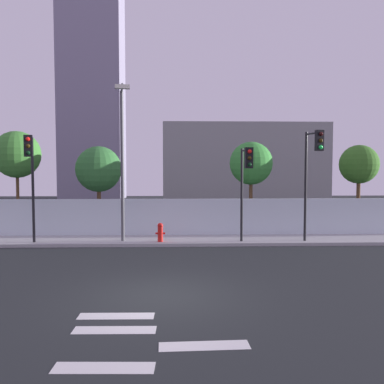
{
  "coord_description": "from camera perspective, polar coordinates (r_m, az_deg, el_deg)",
  "views": [
    {
      "loc": [
        0.49,
        -11.24,
        3.53
      ],
      "look_at": [
        1.03,
        6.5,
        2.47
      ],
      "focal_mm": 38.8,
      "sensor_mm": 36.0,
      "label": 1
    }
  ],
  "objects": [
    {
      "name": "street_lamp_curbside",
      "position": [
        18.92,
        -9.57,
        5.35
      ],
      "size": [
        0.66,
        1.96,
        6.83
      ],
      "color": "#4C4C51",
      "rests_on": "sidewalk"
    },
    {
      "name": "traffic_light_center",
      "position": [
        19.15,
        16.26,
        3.98
      ],
      "size": [
        0.48,
        1.34,
        4.98
      ],
      "color": "black",
      "rests_on": "sidewalk"
    },
    {
      "name": "roadside_tree_midleft",
      "position": [
        22.55,
        -12.71,
        3.04
      ],
      "size": [
        2.43,
        2.43,
        4.65
      ],
      "color": "brown",
      "rests_on": "ground"
    },
    {
      "name": "fire_hydrant",
      "position": [
        18.98,
        -4.38,
        -5.45
      ],
      "size": [
        0.44,
        0.26,
        0.86
      ],
      "color": "red",
      "rests_on": "sidewalk"
    },
    {
      "name": "traffic_light_right",
      "position": [
        18.42,
        7.39,
        2.53
      ],
      "size": [
        0.37,
        1.32,
        4.24
      ],
      "color": "black",
      "rests_on": "sidewalk"
    },
    {
      "name": "tower_on_skyline",
      "position": [
        49.28,
        -13.63,
        17.78
      ],
      "size": [
        6.71,
        5.0,
        31.69
      ],
      "primitive_type": "cube",
      "color": "gray",
      "rests_on": "ground"
    },
    {
      "name": "roadside_tree_rightmost",
      "position": [
        24.17,
        21.97,
        3.48
      ],
      "size": [
        2.09,
        2.09,
        4.74
      ],
      "color": "brown",
      "rests_on": "ground"
    },
    {
      "name": "crosswalk_marking",
      "position": [
        8.38,
        -6.82,
        -21.5
      ],
      "size": [
        3.8,
        4.72,
        0.01
      ],
      "color": "silver",
      "rests_on": "ground"
    },
    {
      "name": "roadside_tree_leftmost",
      "position": [
        23.74,
        -22.94,
        4.73
      ],
      "size": [
        2.47,
        2.47,
        5.44
      ],
      "color": "brown",
      "rests_on": "ground"
    },
    {
      "name": "roadside_tree_midright",
      "position": [
        22.47,
        8.12,
        3.88
      ],
      "size": [
        2.31,
        2.31,
        4.9
      ],
      "color": "brown",
      "rests_on": "ground"
    },
    {
      "name": "traffic_light_left",
      "position": [
        19.14,
        -21.32,
        3.4
      ],
      "size": [
        0.58,
        1.65,
        4.72
      ],
      "color": "black",
      "rests_on": "sidewalk"
    },
    {
      "name": "low_building_distant",
      "position": [
        35.13,
        6.93,
        3.36
      ],
      "size": [
        13.09,
        6.0,
        7.04
      ],
      "primitive_type": "cube",
      "color": "gray",
      "rests_on": "ground"
    },
    {
      "name": "ground_plane",
      "position": [
        11.79,
        -4.17,
        -14.02
      ],
      "size": [
        80.0,
        80.0,
        0.0
      ],
      "primitive_type": "plane",
      "color": "#222526"
    },
    {
      "name": "sidewalk",
      "position": [
        19.75,
        -3.16,
        -6.67
      ],
      "size": [
        36.0,
        2.4,
        0.15
      ],
      "primitive_type": "cube",
      "color": "#A6A6A6",
      "rests_on": "ground"
    },
    {
      "name": "perimeter_wall",
      "position": [
        20.89,
        -3.09,
        -3.42
      ],
      "size": [
        36.0,
        0.18,
        1.8
      ],
      "primitive_type": "cube",
      "color": "silver",
      "rests_on": "sidewalk"
    }
  ]
}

